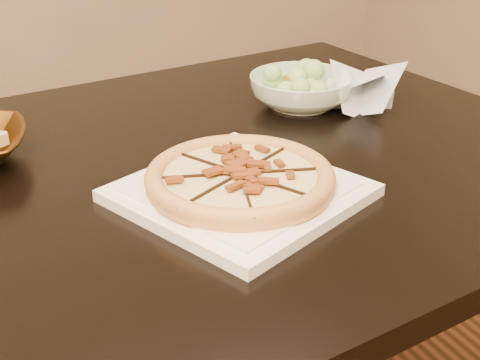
{
  "coord_description": "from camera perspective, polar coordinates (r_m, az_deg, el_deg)",
  "views": [
    {
      "loc": [
        -0.14,
        -0.88,
        1.21
      ],
      "look_at": [
        0.24,
        -0.1,
        0.78
      ],
      "focal_mm": 50.0,
      "sensor_mm": 36.0,
      "label": 1
    }
  ],
  "objects": [
    {
      "name": "salad_bowl",
      "position": [
        1.34,
        5.21,
        7.56
      ],
      "size": [
        0.24,
        0.24,
        0.06
      ],
      "primitive_type": "imported",
      "rotation": [
        0.0,
        0.0,
        0.23
      ],
      "color": "white",
      "rests_on": "dining_table"
    },
    {
      "name": "pizza",
      "position": [
        0.97,
        0.0,
        0.21
      ],
      "size": [
        0.28,
        0.28,
        0.03
      ],
      "color": "gold",
      "rests_on": "plate"
    },
    {
      "name": "salad",
      "position": [
        1.32,
        5.3,
        9.59
      ],
      "size": [
        0.11,
        0.1,
        0.04
      ],
      "color": "#AAC770",
      "rests_on": "salad_bowl"
    },
    {
      "name": "cling_film",
      "position": [
        1.37,
        10.23,
        7.33
      ],
      "size": [
        0.19,
        0.17,
        0.05
      ],
      "primitive_type": null,
      "rotation": [
        0.0,
        0.0,
        0.23
      ],
      "color": "silver",
      "rests_on": "dining_table"
    },
    {
      "name": "dining_table",
      "position": [
        1.1,
        -8.45,
        -3.85
      ],
      "size": [
        1.63,
        1.15,
        0.75
      ],
      "color": "black",
      "rests_on": "floor"
    },
    {
      "name": "plate",
      "position": [
        0.98,
        0.0,
        -1.02
      ],
      "size": [
        0.39,
        0.39,
        0.02
      ],
      "color": "white",
      "rests_on": "dining_table"
    }
  ]
}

